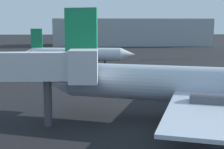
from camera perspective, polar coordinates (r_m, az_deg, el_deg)
airplane_at_gate at (r=30.40m, az=16.83°, el=-1.85°), size 33.59×26.70×10.37m
airplane_far_left at (r=69.95m, az=-6.19°, el=3.44°), size 24.48×16.92×7.99m
jet_bridge at (r=29.62m, az=-16.76°, el=1.02°), size 16.41×2.86×6.67m
terminal_building at (r=147.57m, az=3.27°, el=7.26°), size 65.43×23.96×11.28m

